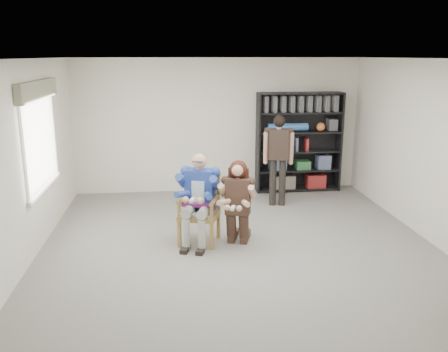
{
  "coord_description": "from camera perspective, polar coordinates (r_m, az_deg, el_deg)",
  "views": [
    {
      "loc": [
        -0.99,
        -6.38,
        2.85
      ],
      "look_at": [
        -0.2,
        0.6,
        1.05
      ],
      "focal_mm": 38.0,
      "sensor_mm": 36.0,
      "label": 1
    }
  ],
  "objects": [
    {
      "name": "bookshelf",
      "position": [
        10.19,
        8.99,
        4.01
      ],
      "size": [
        1.8,
        0.38,
        2.1
      ],
      "primitive_type": null,
      "color": "black",
      "rests_on": "floor"
    },
    {
      "name": "window_left",
      "position": [
        7.73,
        -21.11,
        4.33
      ],
      "size": [
        0.16,
        2.0,
        1.75
      ],
      "primitive_type": null,
      "color": "white",
      "rests_on": "room_shell"
    },
    {
      "name": "seated_man",
      "position": [
        7.26,
        -3.04,
        -2.78
      ],
      "size": [
        0.84,
        1.0,
        1.42
      ],
      "primitive_type": null,
      "rotation": [
        0.0,
        0.0,
        -0.31
      ],
      "color": "#2A5090",
      "rests_on": "floor"
    },
    {
      "name": "kneeling_woman",
      "position": [
        7.22,
        1.64,
        -3.37
      ],
      "size": [
        0.79,
        1.0,
        1.3
      ],
      "primitive_type": null,
      "rotation": [
        0.0,
        0.0,
        -0.31
      ],
      "color": "#37231C",
      "rests_on": "floor"
    },
    {
      "name": "floor",
      "position": [
        7.06,
        2.19,
        -9.46
      ],
      "size": [
        6.0,
        7.0,
        0.01
      ],
      "primitive_type": "cube",
      "color": "slate",
      "rests_on": "ground"
    },
    {
      "name": "room_shell",
      "position": [
        6.62,
        2.3,
        1.7
      ],
      "size": [
        6.0,
        7.0,
        2.8
      ],
      "primitive_type": null,
      "color": "white",
      "rests_on": "ground"
    },
    {
      "name": "standing_man",
      "position": [
        9.12,
        6.53,
        1.79
      ],
      "size": [
        0.59,
        0.41,
        1.76
      ],
      "primitive_type": null,
      "rotation": [
        0.0,
        0.0,
        -0.21
      ],
      "color": "#2C211C",
      "rests_on": "floor"
    },
    {
      "name": "armchair",
      "position": [
        7.31,
        -3.02,
        -4.01
      ],
      "size": [
        0.79,
        0.78,
        1.09
      ],
      "primitive_type": null,
      "rotation": [
        0.0,
        0.0,
        -0.31
      ],
      "color": "olive",
      "rests_on": "floor"
    }
  ]
}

